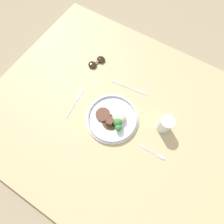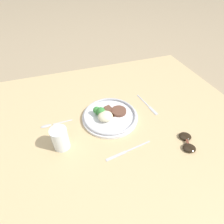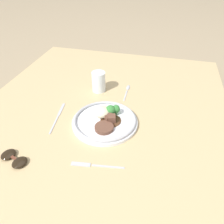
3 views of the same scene
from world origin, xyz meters
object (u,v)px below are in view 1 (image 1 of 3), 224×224
Objects in this scene: juice_glass at (165,125)px; spoon at (157,155)px; knife at (131,88)px; plate at (113,119)px; fork at (76,101)px; sunglasses at (97,62)px.

juice_glass is 0.68× the size of spoon.
knife is 0.39m from spoon.
plate is 0.22m from knife.
juice_glass is at bearing -83.97° from fork.
sunglasses reaches higher than knife.
spoon reaches higher than fork.
sunglasses reaches higher than fork.
plate is 0.29m from spoon.
juice_glass reaches higher than fork.
spoon is (0.04, -0.14, -0.04)m from juice_glass.
juice_glass is 0.56× the size of fork.
fork is 1.22× the size of spoon.
knife is (-0.25, 0.11, -0.04)m from juice_glass.
knife is at bearing -51.51° from fork.
fork is 0.32m from knife.
spoon is (0.29, -0.26, 0.00)m from knife.
juice_glass reaches higher than sunglasses.
juice_glass is at bearing 3.53° from sunglasses.
spoon is at bearing -73.89° from juice_glass.
spoon is at bearing -49.27° from knife.
plate is at bearing -95.45° from knife.
fork and knife have the same top height.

